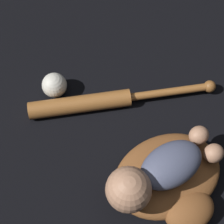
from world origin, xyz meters
TOP-DOWN VIEW (x-y plane):
  - ground_plane at (0.00, 0.00)m, footprint 6.00×6.00m
  - baseball_glove at (0.02, -0.00)m, footprint 0.34×0.31m
  - baby_figure at (0.07, -0.01)m, footprint 0.34×0.19m
  - baseball_bat at (0.13, -0.30)m, footprint 0.58×0.12m
  - baseball at (0.25, -0.39)m, footprint 0.08×0.08m

SIDE VIEW (x-z plane):
  - ground_plane at x=0.00m, z-range 0.00..0.00m
  - baseball_bat at x=0.13m, z-range 0.00..0.05m
  - baseball_glove at x=0.02m, z-range 0.00..0.07m
  - baseball at x=0.25m, z-range 0.00..0.08m
  - baby_figure at x=0.07m, z-range 0.06..0.17m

